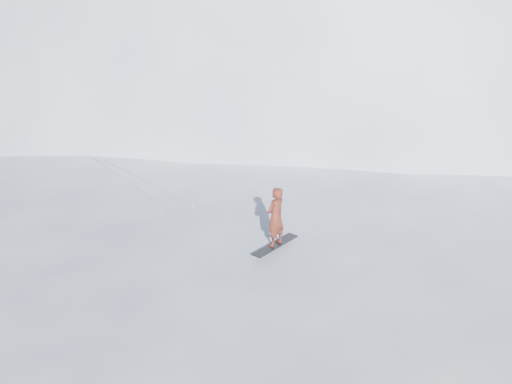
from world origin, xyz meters
The scene contains 8 objects.
ground centered at (0.00, 0.00, 0.00)m, with size 400.00×400.00×0.00m, color white.
near_ridge centered at (1.00, 3.00, 0.00)m, with size 36.00×28.00×4.80m, color white.
summit_peak centered at (22.00, 26.00, 0.00)m, with size 60.00×56.00×56.00m, color white.
peak_shoulder centered at (10.00, 20.00, 0.00)m, with size 28.00×24.00×18.00m, color white.
wind_bumps centered at (-0.56, 2.12, 0.00)m, with size 16.00×14.40×1.00m.
snowboard centered at (0.22, -0.55, 2.41)m, with size 1.54×0.29×0.03m, color black.
snowboarder centered at (0.22, -0.55, 3.20)m, with size 0.56×0.37×1.54m, color maroon.
board_tracks centered at (-1.48, 5.67, 2.42)m, with size 1.53×5.95×0.04m.
Camera 1 is at (-6.40, -11.48, 9.12)m, focal length 40.00 mm.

